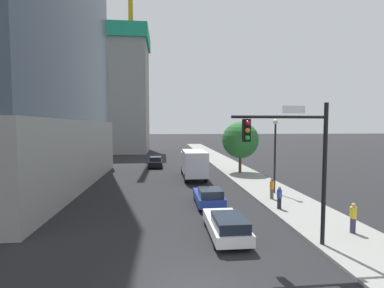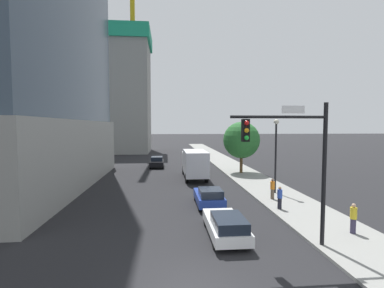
{
  "view_description": "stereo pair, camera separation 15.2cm",
  "coord_description": "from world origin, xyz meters",
  "px_view_note": "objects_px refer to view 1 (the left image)",
  "views": [
    {
      "loc": [
        -1.15,
        -9.81,
        5.93
      ],
      "look_at": [
        0.66,
        8.41,
        4.75
      ],
      "focal_mm": 26.04,
      "sensor_mm": 36.0,
      "label": 1
    },
    {
      "loc": [
        -1.0,
        -9.82,
        5.93
      ],
      "look_at": [
        0.66,
        8.41,
        4.75
      ],
      "focal_mm": 26.04,
      "sensor_mm": 36.0,
      "label": 2
    }
  ],
  "objects_px": {
    "street_tree": "(240,140)",
    "pedestrian_blue_shirt": "(279,197)",
    "street_lamp": "(275,145)",
    "car_blue": "(209,197)",
    "box_truck": "(193,162)",
    "pedestrian_orange_shirt": "(272,189)",
    "construction_building": "(113,86)",
    "car_white": "(227,225)",
    "pedestrian_yellow_shirt": "(353,218)",
    "traffic_light_pole": "(294,151)",
    "car_black": "(156,162)"
  },
  "relations": [
    {
      "from": "pedestrian_orange_shirt",
      "to": "pedestrian_blue_shirt",
      "type": "height_order",
      "value": "pedestrian_orange_shirt"
    },
    {
      "from": "construction_building",
      "to": "street_lamp",
      "type": "distance_m",
      "value": 47.89
    },
    {
      "from": "construction_building",
      "to": "box_truck",
      "type": "height_order",
      "value": "construction_building"
    },
    {
      "from": "construction_building",
      "to": "pedestrian_orange_shirt",
      "type": "height_order",
      "value": "construction_building"
    },
    {
      "from": "construction_building",
      "to": "traffic_light_pole",
      "type": "xyz_separation_m",
      "value": [
        17.63,
        -52.18,
        -10.15
      ]
    },
    {
      "from": "box_truck",
      "to": "pedestrian_blue_shirt",
      "type": "bearing_deg",
      "value": -69.53
    },
    {
      "from": "construction_building",
      "to": "car_black",
      "type": "bearing_deg",
      "value": -67.5
    },
    {
      "from": "car_white",
      "to": "street_lamp",
      "type": "bearing_deg",
      "value": 54.86
    },
    {
      "from": "car_blue",
      "to": "pedestrian_orange_shirt",
      "type": "distance_m",
      "value": 5.33
    },
    {
      "from": "pedestrian_orange_shirt",
      "to": "pedestrian_blue_shirt",
      "type": "xyz_separation_m",
      "value": [
        -0.51,
        -2.65,
        -0.02
      ]
    },
    {
      "from": "traffic_light_pole",
      "to": "car_blue",
      "type": "relative_size",
      "value": 1.69
    },
    {
      "from": "car_blue",
      "to": "box_truck",
      "type": "relative_size",
      "value": 0.52
    },
    {
      "from": "street_tree",
      "to": "pedestrian_blue_shirt",
      "type": "height_order",
      "value": "street_tree"
    },
    {
      "from": "car_black",
      "to": "pedestrian_yellow_shirt",
      "type": "xyz_separation_m",
      "value": [
        11.43,
        -26.31,
        0.22
      ]
    },
    {
      "from": "street_lamp",
      "to": "car_blue",
      "type": "height_order",
      "value": "street_lamp"
    },
    {
      "from": "traffic_light_pole",
      "to": "pedestrian_orange_shirt",
      "type": "distance_m",
      "value": 9.62
    },
    {
      "from": "street_tree",
      "to": "car_black",
      "type": "distance_m",
      "value": 12.95
    },
    {
      "from": "car_white",
      "to": "pedestrian_blue_shirt",
      "type": "xyz_separation_m",
      "value": [
        4.72,
        4.26,
        0.25
      ]
    },
    {
      "from": "traffic_light_pole",
      "to": "box_truck",
      "type": "relative_size",
      "value": 0.87
    },
    {
      "from": "traffic_light_pole",
      "to": "street_tree",
      "type": "xyz_separation_m",
      "value": [
        3.23,
        21.02,
        -0.56
      ]
    },
    {
      "from": "street_lamp",
      "to": "car_black",
      "type": "xyz_separation_m",
      "value": [
        -10.79,
        17.06,
        -3.51
      ]
    },
    {
      "from": "box_truck",
      "to": "pedestrian_blue_shirt",
      "type": "distance_m",
      "value": 13.54
    },
    {
      "from": "street_lamp",
      "to": "car_blue",
      "type": "distance_m",
      "value": 7.76
    },
    {
      "from": "street_lamp",
      "to": "pedestrian_yellow_shirt",
      "type": "relative_size",
      "value": 3.9
    },
    {
      "from": "street_lamp",
      "to": "car_blue",
      "type": "xyz_separation_m",
      "value": [
        -6.24,
        -2.95,
        -3.56
      ]
    },
    {
      "from": "pedestrian_blue_shirt",
      "to": "box_truck",
      "type": "bearing_deg",
      "value": 110.47
    },
    {
      "from": "construction_building",
      "to": "box_truck",
      "type": "relative_size",
      "value": 4.46
    },
    {
      "from": "car_white",
      "to": "car_black",
      "type": "height_order",
      "value": "car_black"
    },
    {
      "from": "street_lamp",
      "to": "pedestrian_yellow_shirt",
      "type": "distance_m",
      "value": 9.84
    },
    {
      "from": "construction_building",
      "to": "street_lamp",
      "type": "bearing_deg",
      "value": -63.28
    },
    {
      "from": "construction_building",
      "to": "car_black",
      "type": "height_order",
      "value": "construction_building"
    },
    {
      "from": "construction_building",
      "to": "street_lamp",
      "type": "xyz_separation_m",
      "value": [
        20.99,
        -41.71,
        -10.65
      ]
    },
    {
      "from": "traffic_light_pole",
      "to": "pedestrian_yellow_shirt",
      "type": "distance_m",
      "value": 5.65
    },
    {
      "from": "street_tree",
      "to": "pedestrian_blue_shirt",
      "type": "distance_m",
      "value": 15.56
    },
    {
      "from": "street_lamp",
      "to": "pedestrian_blue_shirt",
      "type": "distance_m",
      "value": 5.88
    },
    {
      "from": "car_white",
      "to": "pedestrian_orange_shirt",
      "type": "relative_size",
      "value": 2.85
    },
    {
      "from": "street_lamp",
      "to": "pedestrian_orange_shirt",
      "type": "xyz_separation_m",
      "value": [
        -1.0,
        -1.96,
        -3.3
      ]
    },
    {
      "from": "pedestrian_orange_shirt",
      "to": "traffic_light_pole",
      "type": "bearing_deg",
      "value": -105.5
    },
    {
      "from": "box_truck",
      "to": "pedestrian_yellow_shirt",
      "type": "relative_size",
      "value": 4.84
    },
    {
      "from": "street_tree",
      "to": "car_white",
      "type": "distance_m",
      "value": 20.65
    },
    {
      "from": "car_blue",
      "to": "pedestrian_orange_shirt",
      "type": "bearing_deg",
      "value": 10.69
    },
    {
      "from": "pedestrian_orange_shirt",
      "to": "pedestrian_yellow_shirt",
      "type": "height_order",
      "value": "pedestrian_yellow_shirt"
    },
    {
      "from": "car_white",
      "to": "pedestrian_orange_shirt",
      "type": "height_order",
      "value": "pedestrian_orange_shirt"
    },
    {
      "from": "street_lamp",
      "to": "car_white",
      "type": "relative_size",
      "value": 1.39
    },
    {
      "from": "traffic_light_pole",
      "to": "pedestrian_orange_shirt",
      "type": "bearing_deg",
      "value": 74.5
    },
    {
      "from": "car_black",
      "to": "car_blue",
      "type": "height_order",
      "value": "car_black"
    },
    {
      "from": "pedestrian_blue_shirt",
      "to": "traffic_light_pole",
      "type": "bearing_deg",
      "value": -107.51
    },
    {
      "from": "street_lamp",
      "to": "pedestrian_orange_shirt",
      "type": "height_order",
      "value": "street_lamp"
    },
    {
      "from": "street_lamp",
      "to": "car_black",
      "type": "distance_m",
      "value": 20.49
    },
    {
      "from": "construction_building",
      "to": "car_black",
      "type": "relative_size",
      "value": 8.11
    }
  ]
}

